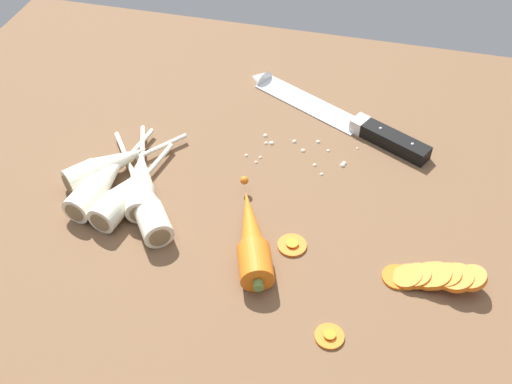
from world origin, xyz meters
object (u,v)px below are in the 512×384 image
at_px(whole_carrot, 252,237).
at_px(parsnip_mid_right, 108,166).
at_px(parsnip_back, 102,182).
at_px(carrot_slice_stray_mid, 292,244).
at_px(parsnip_front, 141,181).
at_px(carrot_slice_stack, 433,277).
at_px(carrot_slice_stray_near, 329,336).
at_px(chefs_knife, 330,112).
at_px(parsnip_outer, 125,194).
at_px(parsnip_mid_left, 144,198).

relative_size(whole_carrot, parsnip_mid_right, 1.10).
xyz_separation_m(parsnip_back, carrot_slice_stray_mid, (0.28, -0.03, -0.02)).
bearing_deg(carrot_slice_stray_mid, parsnip_front, 168.05).
distance_m(whole_carrot, parsnip_mid_right, 0.25).
height_order(carrot_slice_stack, carrot_slice_stray_mid, carrot_slice_stack).
bearing_deg(carrot_slice_stray_near, whole_carrot, 137.98).
distance_m(chefs_knife, whole_carrot, 0.31).
distance_m(chefs_knife, parsnip_outer, 0.36).
distance_m(parsnip_back, carrot_slice_stray_mid, 0.28).
relative_size(parsnip_mid_right, parsnip_outer, 0.90).
bearing_deg(carrot_slice_stack, parsnip_outer, 175.18).
distance_m(whole_carrot, parsnip_outer, 0.19).
distance_m(parsnip_mid_right, carrot_slice_stray_near, 0.40).
bearing_deg(parsnip_outer, whole_carrot, -10.59).
bearing_deg(whole_carrot, carrot_slice_stray_near, -42.02).
distance_m(parsnip_mid_left, carrot_slice_stack, 0.39).
distance_m(parsnip_mid_right, carrot_slice_stray_mid, 0.29).
xyz_separation_m(whole_carrot, parsnip_mid_right, (-0.23, 0.08, -0.00)).
bearing_deg(whole_carrot, parsnip_back, 167.87).
bearing_deg(parsnip_outer, parsnip_front, 67.37).
relative_size(chefs_knife, parsnip_mid_right, 1.94).
bearing_deg(parsnip_mid_right, parsnip_mid_left, -33.14).
distance_m(chefs_knife, parsnip_mid_left, 0.34).
height_order(parsnip_mid_left, parsnip_mid_right, same).
bearing_deg(carrot_slice_stray_mid, carrot_slice_stack, -5.02).
xyz_separation_m(parsnip_front, carrot_slice_stray_mid, (0.23, -0.05, -0.02)).
height_order(parsnip_back, parsnip_outer, same).
distance_m(parsnip_mid_left, parsnip_mid_right, 0.09).
distance_m(parsnip_mid_right, parsnip_outer, 0.07).
distance_m(chefs_knife, carrot_slice_stray_mid, 0.29).
distance_m(parsnip_front, carrot_slice_stack, 0.41).
bearing_deg(parsnip_mid_left, parsnip_mid_right, 146.86).
bearing_deg(carrot_slice_stray_mid, parsnip_outer, 175.33).
xyz_separation_m(whole_carrot, parsnip_outer, (-0.19, 0.04, -0.00)).
relative_size(parsnip_front, carrot_slice_stray_near, 5.63).
xyz_separation_m(whole_carrot, carrot_slice_stray_near, (0.12, -0.11, -0.02)).
height_order(parsnip_mid_right, carrot_slice_stray_mid, parsnip_mid_right).
relative_size(parsnip_outer, carrot_slice_stack, 1.52).
bearing_deg(parsnip_mid_right, carrot_slice_stack, -10.01).
xyz_separation_m(chefs_knife, parsnip_mid_right, (-0.29, -0.22, 0.01)).
distance_m(parsnip_mid_left, parsnip_outer, 0.03).
relative_size(parsnip_mid_left, carrot_slice_stray_near, 6.03).
xyz_separation_m(parsnip_mid_right, carrot_slice_stray_mid, (0.28, -0.07, -0.02)).
relative_size(chefs_knife, parsnip_back, 1.59).
distance_m(parsnip_front, parsnip_outer, 0.03).
distance_m(whole_carrot, carrot_slice_stray_near, 0.16).
bearing_deg(chefs_knife, whole_carrot, -99.59).
relative_size(parsnip_front, carrot_slice_stack, 1.57).
height_order(parsnip_outer, carrot_slice_stray_mid, parsnip_outer).
xyz_separation_m(whole_carrot, parsnip_front, (-0.18, 0.06, -0.00)).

